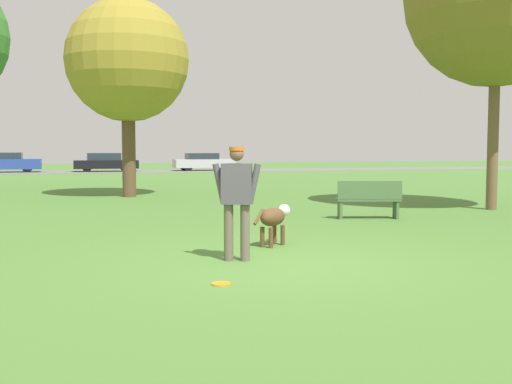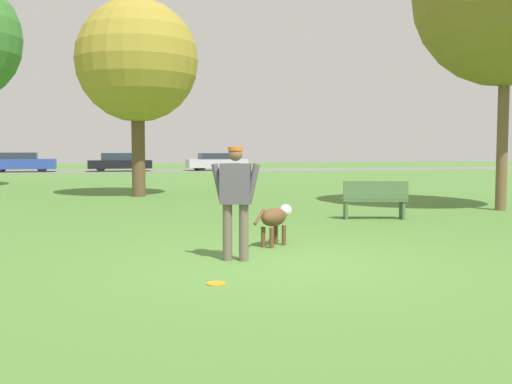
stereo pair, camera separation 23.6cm
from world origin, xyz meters
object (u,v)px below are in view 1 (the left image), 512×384
parked_car_blue (6,163)px  frisbee (221,284)px  person (237,194)px  tree_mid_center (128,61)px  parked_car_silver (203,162)px  park_bench (369,198)px  dog (274,218)px  parked_car_black (105,162)px

parked_car_blue → frisbee: bearing=-81.3°
person → tree_mid_center: 12.25m
parked_car_silver → park_bench: 30.97m
dog → parked_car_silver: 34.26m
dog → park_bench: bearing=2.1°
person → dog: bearing=71.3°
parked_car_silver → tree_mid_center: bearing=-108.4°
frisbee → parked_car_blue: parked_car_blue is taller
parked_car_blue → dog: bearing=-78.3°
dog → person: bearing=-170.4°
tree_mid_center → person: bearing=-86.9°
dog → park_bench: park_bench is taller
frisbee → park_bench: park_bench is taller
frisbee → dog: bearing=60.1°
park_bench → parked_car_silver: bearing=-79.0°
park_bench → dog: bearing=58.5°
tree_mid_center → park_bench: 9.80m
tree_mid_center → parked_car_blue: bearing=105.5°
person → parked_car_black: bearing=111.4°
parked_car_blue → park_bench: bearing=-71.9°
dog → parked_car_silver: size_ratio=0.19×
tree_mid_center → park_bench: tree_mid_center is taller
frisbee → parked_car_silver: (6.76, 36.29, 0.62)m
person → parked_car_silver: bearing=100.2°
dog → tree_mid_center: bearing=56.7°
frisbee → parked_car_black: 36.28m
parked_car_silver → dog: bearing=-100.9°
person → park_bench: person is taller
dog → tree_mid_center: 11.45m
frisbee → parked_car_blue: (-6.60, 36.51, 0.65)m
parked_car_blue → parked_car_silver: bearing=-2.5°
frisbee → parked_car_silver: bearing=79.4°
person → parked_car_blue: bearing=121.8°
tree_mid_center → parked_car_silver: size_ratio=1.44×
tree_mid_center → parked_car_silver: (6.86, 23.17, -3.70)m
parked_car_blue → tree_mid_center: bearing=-76.0°
parked_car_black → parked_car_silver: parked_car_black is taller
parked_car_black → parked_car_silver: size_ratio=1.00×
tree_mid_center → parked_car_silver: 24.45m
tree_mid_center → dog: bearing=-81.9°
parked_car_blue → parked_car_silver: 13.36m
frisbee → parked_car_blue: bearing=100.2°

